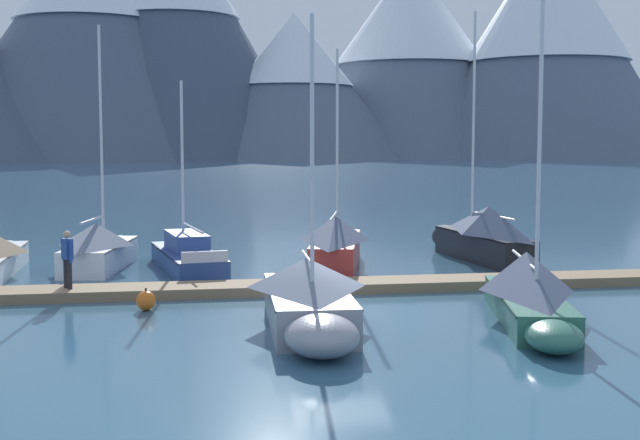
{
  "coord_description": "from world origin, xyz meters",
  "views": [
    {
      "loc": [
        -2.47,
        -21.78,
        4.58
      ],
      "look_at": [
        0.0,
        6.0,
        2.0
      ],
      "focal_mm": 48.14,
      "sensor_mm": 36.0,
      "label": 1
    }
  ],
  "objects_px": {
    "mooring_buoy_inner_mooring": "(146,301)",
    "sailboat_mid_dock_port": "(185,255)",
    "sailboat_second_berth": "(101,246)",
    "sailboat_far_berth": "(336,242)",
    "sailboat_end_of_dock": "(481,234)",
    "sailboat_mid_dock_starboard": "(309,298)",
    "sailboat_outer_slip": "(529,290)",
    "person_on_dock": "(67,256)"
  },
  "relations": [
    {
      "from": "person_on_dock",
      "to": "mooring_buoy_inner_mooring",
      "type": "xyz_separation_m",
      "value": [
        2.46,
        -1.97,
        -0.99
      ]
    },
    {
      "from": "sailboat_second_berth",
      "to": "person_on_dock",
      "type": "xyz_separation_m",
      "value": [
        0.03,
        -5.99,
        0.45
      ]
    },
    {
      "from": "sailboat_mid_dock_port",
      "to": "sailboat_mid_dock_starboard",
      "type": "distance_m",
      "value": 10.84
    },
    {
      "from": "sailboat_mid_dock_port",
      "to": "sailboat_far_berth",
      "type": "relative_size",
      "value": 0.95
    },
    {
      "from": "sailboat_far_berth",
      "to": "mooring_buoy_inner_mooring",
      "type": "relative_size",
      "value": 12.79
    },
    {
      "from": "sailboat_second_berth",
      "to": "sailboat_end_of_dock",
      "type": "distance_m",
      "value": 14.22
    },
    {
      "from": "sailboat_outer_slip",
      "to": "sailboat_mid_dock_starboard",
      "type": "bearing_deg",
      "value": -176.1
    },
    {
      "from": "sailboat_end_of_dock",
      "to": "person_on_dock",
      "type": "relative_size",
      "value": 5.64
    },
    {
      "from": "sailboat_end_of_dock",
      "to": "person_on_dock",
      "type": "distance_m",
      "value": 15.68
    },
    {
      "from": "sailboat_end_of_dock",
      "to": "sailboat_far_berth",
      "type": "bearing_deg",
      "value": -166.87
    },
    {
      "from": "sailboat_end_of_dock",
      "to": "mooring_buoy_inner_mooring",
      "type": "relative_size",
      "value": 15.52
    },
    {
      "from": "sailboat_second_berth",
      "to": "sailboat_mid_dock_port",
      "type": "relative_size",
      "value": 1.17
    },
    {
      "from": "person_on_dock",
      "to": "sailboat_far_berth",
      "type": "bearing_deg",
      "value": 32.6
    },
    {
      "from": "sailboat_second_berth",
      "to": "sailboat_far_berth",
      "type": "height_order",
      "value": "sailboat_second_berth"
    },
    {
      "from": "sailboat_mid_dock_port",
      "to": "person_on_dock",
      "type": "bearing_deg",
      "value": -118.86
    },
    {
      "from": "person_on_dock",
      "to": "sailboat_mid_dock_starboard",
      "type": "bearing_deg",
      "value": -35.31
    },
    {
      "from": "sailboat_mid_dock_port",
      "to": "sailboat_far_berth",
      "type": "xyz_separation_m",
      "value": [
        5.42,
        -0.08,
        0.41
      ]
    },
    {
      "from": "sailboat_second_berth",
      "to": "mooring_buoy_inner_mooring",
      "type": "xyz_separation_m",
      "value": [
        2.49,
        -7.97,
        -0.54
      ]
    },
    {
      "from": "sailboat_outer_slip",
      "to": "sailboat_end_of_dock",
      "type": "distance_m",
      "value": 11.24
    },
    {
      "from": "sailboat_second_berth",
      "to": "mooring_buoy_inner_mooring",
      "type": "height_order",
      "value": "sailboat_second_berth"
    },
    {
      "from": "sailboat_outer_slip",
      "to": "sailboat_far_berth",
      "type": "bearing_deg",
      "value": 111.56
    },
    {
      "from": "sailboat_mid_dock_port",
      "to": "mooring_buoy_inner_mooring",
      "type": "xyz_separation_m",
      "value": [
        -0.56,
        -7.45,
        -0.25
      ]
    },
    {
      "from": "sailboat_mid_dock_starboard",
      "to": "person_on_dock",
      "type": "height_order",
      "value": "sailboat_mid_dock_starboard"
    },
    {
      "from": "sailboat_outer_slip",
      "to": "mooring_buoy_inner_mooring",
      "type": "distance_m",
      "value": 10.13
    },
    {
      "from": "sailboat_second_berth",
      "to": "sailboat_outer_slip",
      "type": "bearing_deg",
      "value": -40.0
    },
    {
      "from": "mooring_buoy_inner_mooring",
      "to": "sailboat_far_berth",
      "type": "bearing_deg",
      "value": 50.93
    },
    {
      "from": "sailboat_mid_dock_starboard",
      "to": "sailboat_outer_slip",
      "type": "height_order",
      "value": "sailboat_outer_slip"
    },
    {
      "from": "sailboat_far_berth",
      "to": "person_on_dock",
      "type": "bearing_deg",
      "value": -147.4
    },
    {
      "from": "sailboat_mid_dock_port",
      "to": "sailboat_far_berth",
      "type": "distance_m",
      "value": 5.44
    },
    {
      "from": "mooring_buoy_inner_mooring",
      "to": "sailboat_mid_dock_port",
      "type": "bearing_deg",
      "value": 85.68
    },
    {
      "from": "sailboat_far_berth",
      "to": "person_on_dock",
      "type": "xyz_separation_m",
      "value": [
        -8.44,
        -5.4,
        0.34
      ]
    },
    {
      "from": "sailboat_end_of_dock",
      "to": "mooring_buoy_inner_mooring",
      "type": "distance_m",
      "value": 14.61
    },
    {
      "from": "sailboat_end_of_dock",
      "to": "person_on_dock",
      "type": "xyz_separation_m",
      "value": [
        -14.16,
        -6.73,
        0.24
      ]
    },
    {
      "from": "sailboat_second_berth",
      "to": "sailboat_end_of_dock",
      "type": "xyz_separation_m",
      "value": [
        14.2,
        0.74,
        0.21
      ]
    },
    {
      "from": "sailboat_mid_dock_port",
      "to": "sailboat_end_of_dock",
      "type": "distance_m",
      "value": 11.23
    },
    {
      "from": "sailboat_mid_dock_starboard",
      "to": "sailboat_end_of_dock",
      "type": "height_order",
      "value": "sailboat_end_of_dock"
    },
    {
      "from": "sailboat_end_of_dock",
      "to": "person_on_dock",
      "type": "bearing_deg",
      "value": -154.57
    },
    {
      "from": "sailboat_far_berth",
      "to": "mooring_buoy_inner_mooring",
      "type": "distance_m",
      "value": 9.52
    },
    {
      "from": "sailboat_second_berth",
      "to": "person_on_dock",
      "type": "distance_m",
      "value": 6.01
    },
    {
      "from": "sailboat_mid_dock_starboard",
      "to": "person_on_dock",
      "type": "bearing_deg",
      "value": 144.69
    },
    {
      "from": "sailboat_second_berth",
      "to": "sailboat_mid_dock_starboard",
      "type": "xyz_separation_m",
      "value": [
        6.71,
        -10.72,
        -0.03
      ]
    },
    {
      "from": "sailboat_second_berth",
      "to": "sailboat_far_berth",
      "type": "relative_size",
      "value": 1.11
    }
  ]
}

